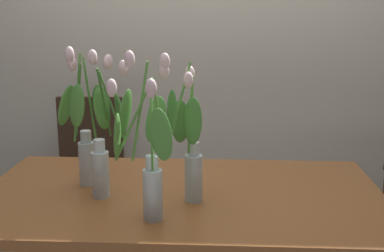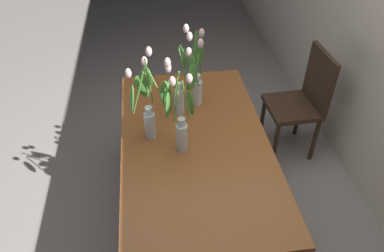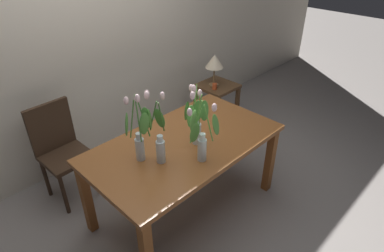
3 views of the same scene
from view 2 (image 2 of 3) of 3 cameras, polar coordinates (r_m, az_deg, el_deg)
name	(u,v)px [view 2 (image 2 of 3)]	position (r m, az deg, el deg)	size (l,w,h in m)	color
ground_plane	(195,216)	(2.82, 0.41, -13.68)	(18.00, 18.00, 0.00)	gray
dining_table	(195,152)	(2.33, 0.48, -4.07)	(1.60, 0.90, 0.74)	brown
tulip_vase_0	(149,105)	(2.19, -6.67, 3.23)	(0.24, 0.26, 0.58)	silver
tulip_vase_1	(179,120)	(2.10, -1.99, 0.98)	(0.15, 0.20, 0.56)	silver
tulip_vase_2	(184,90)	(2.39, -1.26, 5.52)	(0.18, 0.19, 0.54)	silver
tulip_vase_3	(195,77)	(2.46, 0.48, 7.60)	(0.25, 0.17, 0.57)	silver
dining_chair	(303,99)	(3.13, 16.67, 4.04)	(0.41, 0.41, 0.93)	#382619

